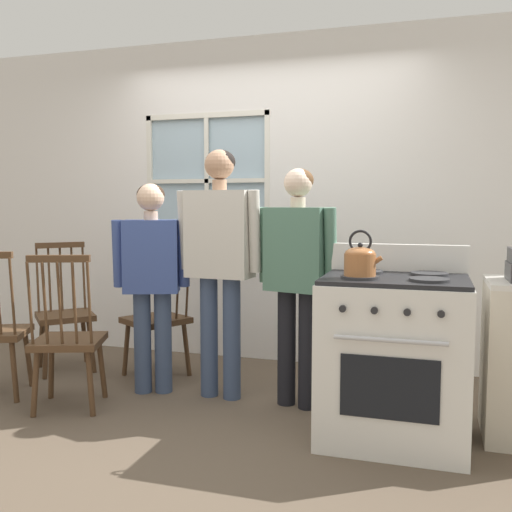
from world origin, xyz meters
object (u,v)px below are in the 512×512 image
at_px(chair_near_wall, 68,341).
at_px(person_adult_right, 297,266).
at_px(person_teen_center, 220,249).
at_px(stove, 394,357).
at_px(chair_by_window, 158,319).
at_px(person_elderly_left, 152,269).
at_px(kettle, 360,260).
at_px(potted_plant, 209,238).
at_px(chair_center_cluster, 65,314).

xyz_separation_m(chair_near_wall, person_adult_right, (1.40, 0.48, 0.48)).
relative_size(person_teen_center, stove, 1.55).
relative_size(chair_by_window, person_adult_right, 0.66).
bearing_deg(person_teen_center, stove, -13.84).
height_order(chair_by_window, person_teen_center, person_teen_center).
bearing_deg(person_elderly_left, kettle, -37.05).
bearing_deg(stove, person_adult_right, 150.27).
distance_m(chair_by_window, kettle, 1.90).
distance_m(chair_near_wall, person_adult_right, 1.56).
bearing_deg(stove, chair_by_window, 159.30).
relative_size(person_elderly_left, potted_plant, 4.32).
bearing_deg(person_elderly_left, chair_near_wall, -148.94).
xyz_separation_m(stove, potted_plant, (-1.63, 1.33, 0.56)).
relative_size(chair_near_wall, person_adult_right, 0.66).
bearing_deg(kettle, chair_center_cluster, 162.48).
relative_size(person_elderly_left, person_teen_center, 0.87).
distance_m(chair_near_wall, stove, 2.04).
height_order(chair_near_wall, stove, stove).
height_order(person_adult_right, kettle, person_adult_right).
xyz_separation_m(chair_center_cluster, person_elderly_left, (0.93, -0.29, 0.43)).
xyz_separation_m(stove, kettle, (-0.18, -0.13, 0.55)).
height_order(chair_near_wall, potted_plant, potted_plant).
xyz_separation_m(chair_near_wall, stove, (2.04, 0.11, 0.03)).
bearing_deg(stove, person_teen_center, 162.04).
height_order(chair_center_cluster, stove, stove).
xyz_separation_m(person_teen_center, potted_plant, (-0.46, 0.95, 0.01)).
bearing_deg(chair_center_cluster, chair_near_wall, -96.46).
distance_m(chair_by_window, chair_center_cluster, 0.80).
distance_m(chair_near_wall, person_teen_center, 1.15).
distance_m(person_teen_center, stove, 1.35).
bearing_deg(person_teen_center, chair_near_wall, -146.04).
bearing_deg(chair_near_wall, person_elderly_left, -149.03).
distance_m(person_adult_right, kettle, 0.68).
relative_size(person_teen_center, kettle, 6.81).
relative_size(stove, kettle, 4.39).
bearing_deg(stove, kettle, -143.58).
distance_m(person_teen_center, kettle, 1.12).
xyz_separation_m(person_elderly_left, person_teen_center, (0.49, 0.04, 0.15)).
bearing_deg(stove, chair_center_cluster, 166.32).
height_order(chair_near_wall, kettle, kettle).
height_order(person_teen_center, person_adult_right, person_teen_center).
xyz_separation_m(chair_by_window, person_elderly_left, (0.14, -0.34, 0.43)).
bearing_deg(person_adult_right, chair_center_cluster, -174.11).
bearing_deg(chair_center_cluster, person_elderly_left, -60.82).
height_order(chair_center_cluster, person_adult_right, person_adult_right).
bearing_deg(stove, chair_near_wall, -176.82).
distance_m(person_teen_center, person_adult_right, 0.55).
height_order(person_elderly_left, stove, person_elderly_left).
xyz_separation_m(chair_near_wall, person_teen_center, (0.86, 0.49, 0.58)).
height_order(person_teen_center, stove, person_teen_center).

